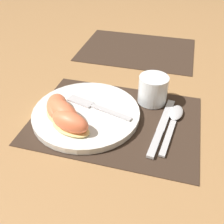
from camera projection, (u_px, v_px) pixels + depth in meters
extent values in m
plane|color=#A37547|center=(115.00, 120.00, 0.67)|extent=(3.00, 3.00, 0.00)
cube|color=#38281E|center=(115.00, 119.00, 0.67)|extent=(0.42, 0.31, 0.00)
cube|color=#38281E|center=(137.00, 49.00, 1.00)|extent=(0.42, 0.31, 0.00)
cylinder|color=white|center=(86.00, 113.00, 0.67)|extent=(0.27, 0.27, 0.02)
cylinder|color=silver|center=(153.00, 89.00, 0.70)|extent=(0.08, 0.08, 0.08)
cylinder|color=yellow|center=(152.00, 98.00, 0.72)|extent=(0.06, 0.06, 0.02)
cube|color=#BCBCC1|center=(155.00, 144.00, 0.59)|extent=(0.03, 0.09, 0.01)
cube|color=#BCBCC1|center=(166.00, 115.00, 0.67)|extent=(0.03, 0.14, 0.01)
cube|color=#BCBCC1|center=(168.00, 137.00, 0.61)|extent=(0.03, 0.13, 0.01)
ellipsoid|color=#BCBCC1|center=(176.00, 113.00, 0.68)|extent=(0.04, 0.07, 0.01)
cube|color=#BCBCC1|center=(110.00, 113.00, 0.66)|extent=(0.12, 0.04, 0.00)
cube|color=#BCBCC1|center=(80.00, 101.00, 0.69)|extent=(0.08, 0.04, 0.00)
ellipsoid|color=#F4DB84|center=(58.00, 111.00, 0.66)|extent=(0.10, 0.12, 0.01)
ellipsoid|color=#F2754C|center=(57.00, 106.00, 0.65)|extent=(0.09, 0.11, 0.04)
ellipsoid|color=#F4DB84|center=(61.00, 117.00, 0.64)|extent=(0.12, 0.12, 0.01)
ellipsoid|color=#F2754C|center=(60.00, 113.00, 0.63)|extent=(0.11, 0.11, 0.03)
ellipsoid|color=#F4DB84|center=(64.00, 118.00, 0.64)|extent=(0.12, 0.11, 0.01)
ellipsoid|color=#F2754C|center=(64.00, 112.00, 0.63)|extent=(0.12, 0.10, 0.05)
ellipsoid|color=#F4DB84|center=(71.00, 128.00, 0.61)|extent=(0.11, 0.07, 0.01)
ellipsoid|color=#F2754C|center=(70.00, 122.00, 0.60)|extent=(0.10, 0.07, 0.05)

